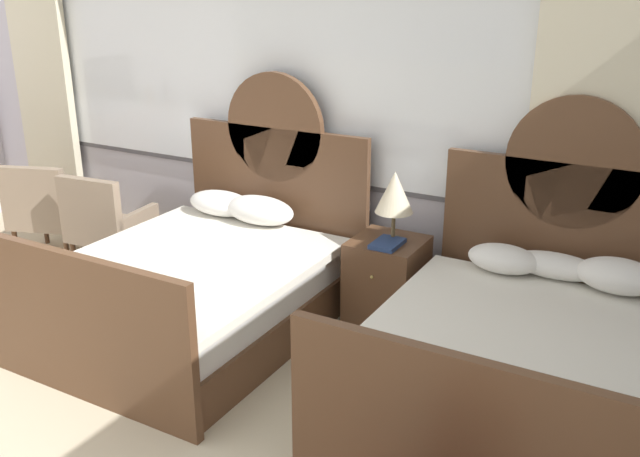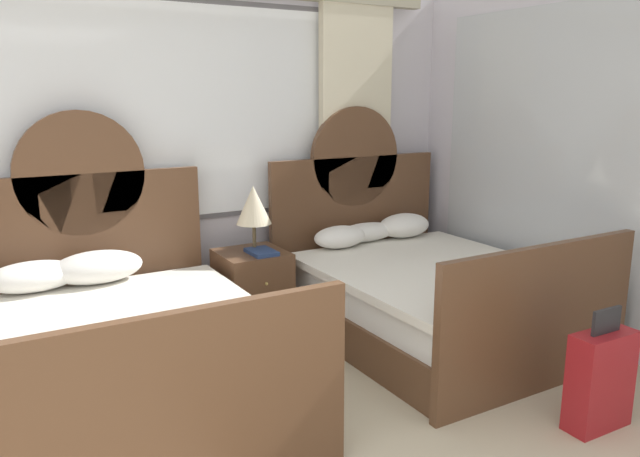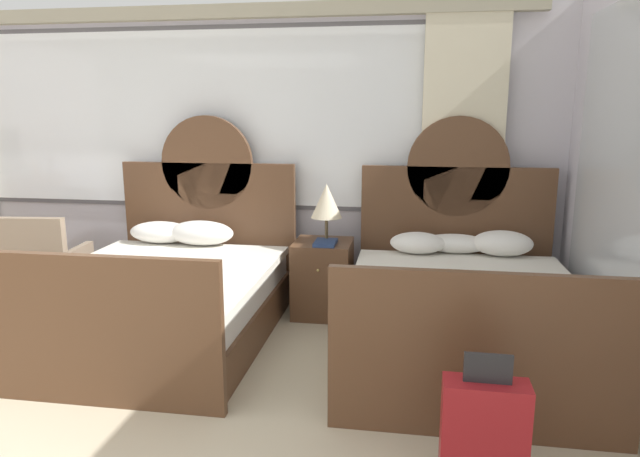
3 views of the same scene
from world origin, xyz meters
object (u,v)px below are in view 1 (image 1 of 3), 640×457
Objects in this scene: table_lamp_on_nightstand at (395,193)px; armchair_by_window_left at (106,222)px; book_on_nightstand at (387,244)px; armchair_by_window_centre at (46,209)px; nightstand_between_beds at (387,283)px; bed_near_window at (203,282)px; bed_near_mirror at (521,363)px.

table_lamp_on_nightstand is 0.57× the size of armchair_by_window_left.
table_lamp_on_nightstand reaches higher than book_on_nightstand.
armchair_by_window_centre is at bearing -174.37° from table_lamp_on_nightstand.
armchair_by_window_centre is at bearing -176.33° from book_on_nightstand.
book_on_nightstand is at bearing -69.04° from nightstand_between_beds.
table_lamp_on_nightstand reaches higher than armchair_by_window_left.
armchair_by_window_left is (-2.49, -0.21, -0.21)m from book_on_nightstand.
bed_near_window is 8.19× the size of book_on_nightstand.
bed_near_window is 1.32m from nightstand_between_beds.
table_lamp_on_nightstand is 3.28m from armchair_by_window_centre.
table_lamp_on_nightstand is 0.35m from book_on_nightstand.
bed_near_mirror is at bearing 0.05° from bed_near_window.
book_on_nightstand is 3.24m from armchair_by_window_centre.
bed_near_window is at bearing -10.18° from armchair_by_window_centre.
nightstand_between_beds is at bearing 7.21° from armchair_by_window_left.
armchair_by_window_left is (-3.58, 0.36, 0.11)m from bed_near_mirror.
armchair_by_window_centre is (-3.19, -0.31, 0.13)m from nightstand_between_beds.
bed_near_mirror reaches higher than table_lamp_on_nightstand.
armchair_by_window_left is 0.74m from armchair_by_window_centre.
book_on_nightstand is at bearing 3.67° from armchair_by_window_centre.
bed_near_window is 2.40× the size of armchair_by_window_left.
nightstand_between_beds is 3.20m from armchair_by_window_centre.
armchair_by_window_centre is at bearing 175.16° from bed_near_mirror.
bed_near_window and bed_near_mirror have the same top height.
nightstand_between_beds is 0.74× the size of armchair_by_window_left.
table_lamp_on_nightstand is 0.57× the size of armchair_by_window_centre.
armchair_by_window_centre reaches higher than nightstand_between_beds.
armchair_by_window_centre reaches higher than book_on_nightstand.
book_on_nightstand is at bearing 4.85° from armchair_by_window_left.
bed_near_mirror is at bearing -27.60° from book_on_nightstand.
bed_near_mirror is at bearing -4.84° from armchair_by_window_centre.
armchair_by_window_centre is at bearing 179.67° from armchair_by_window_left.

